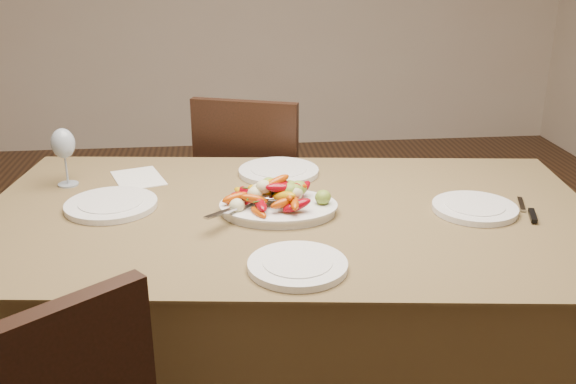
% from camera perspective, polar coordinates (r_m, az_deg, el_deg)
% --- Properties ---
extents(floor, '(6.00, 6.00, 0.00)m').
position_cam_1_polar(floor, '(2.49, -1.08, -15.88)').
color(floor, '#392111').
rests_on(floor, ground).
extents(dining_table, '(1.95, 1.25, 0.76)m').
position_cam_1_polar(dining_table, '(2.09, -0.00, -11.38)').
color(dining_table, brown).
rests_on(dining_table, ground).
extents(chair_far, '(0.54, 0.54, 0.95)m').
position_cam_1_polar(chair_far, '(2.77, -2.56, -0.64)').
color(chair_far, black).
rests_on(chair_far, ground).
extents(serving_platter, '(0.36, 0.29, 0.02)m').
position_cam_1_polar(serving_platter, '(1.89, -0.86, -1.54)').
color(serving_platter, white).
rests_on(serving_platter, dining_table).
extents(roasted_vegetables, '(0.30, 0.22, 0.09)m').
position_cam_1_polar(roasted_vegetables, '(1.87, -0.87, 0.07)').
color(roasted_vegetables, maroon).
rests_on(roasted_vegetables, serving_platter).
extents(serving_spoon, '(0.25, 0.23, 0.03)m').
position_cam_1_polar(serving_spoon, '(1.85, -2.91, -0.91)').
color(serving_spoon, '#9EA0A8').
rests_on(serving_spoon, serving_platter).
extents(plate_left, '(0.27, 0.27, 0.02)m').
position_cam_1_polar(plate_left, '(2.00, -15.44, -1.13)').
color(plate_left, white).
rests_on(plate_left, dining_table).
extents(plate_right, '(0.25, 0.25, 0.02)m').
position_cam_1_polar(plate_right, '(1.99, 16.26, -1.41)').
color(plate_right, white).
rests_on(plate_right, dining_table).
extents(plate_far, '(0.28, 0.28, 0.02)m').
position_cam_1_polar(plate_far, '(2.22, -0.83, 1.81)').
color(plate_far, white).
rests_on(plate_far, dining_table).
extents(plate_near, '(0.25, 0.25, 0.02)m').
position_cam_1_polar(plate_near, '(1.58, 0.86, -6.57)').
color(plate_near, white).
rests_on(plate_near, dining_table).
extents(wine_glass, '(0.08, 0.08, 0.20)m').
position_cam_1_polar(wine_glass, '(2.21, -19.24, 3.07)').
color(wine_glass, '#8C99A5').
rests_on(wine_glass, dining_table).
extents(menu_card, '(0.21, 0.25, 0.00)m').
position_cam_1_polar(menu_card, '(2.24, -13.17, 1.21)').
color(menu_card, silver).
rests_on(menu_card, dining_table).
extents(table_knife, '(0.08, 0.19, 0.01)m').
position_cam_1_polar(table_knife, '(2.03, 20.50, -1.60)').
color(table_knife, '#9EA0A8').
rests_on(table_knife, dining_table).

